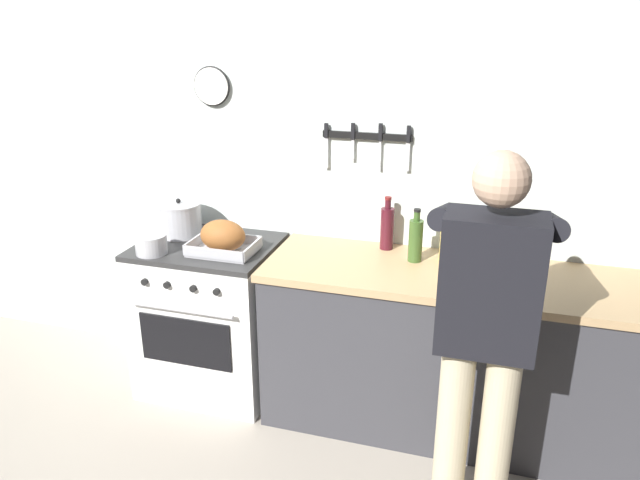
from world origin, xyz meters
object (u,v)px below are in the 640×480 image
roasting_pan (223,238)px  bottle_wine_red (387,227)px  bottle_dish_soap (478,239)px  bottle_olive_oil (416,239)px  stock_pot (180,219)px  person_cook (486,325)px  cutting_board (480,275)px  saucepan (151,244)px  stove (211,316)px  bottle_cooking_oil (447,240)px

roasting_pan → bottle_wine_red: bearing=20.5°
bottle_dish_soap → bottle_olive_oil: bearing=-154.6°
stock_pot → bottle_dish_soap: size_ratio=1.02×
bottle_olive_oil → person_cook: bearing=-61.5°
cutting_board → saucepan: bearing=-173.9°
bottle_wine_red → cutting_board: bearing=-26.1°
stove → bottle_olive_oil: (1.15, 0.10, 0.57)m
roasting_pan → saucepan: roasting_pan is taller
bottle_wine_red → bottle_dish_soap: size_ratio=1.18×
bottle_wine_red → roasting_pan: bearing=-159.5°
stock_pot → saucepan: (-0.00, -0.31, -0.04)m
cutting_board → bottle_wine_red: size_ratio=1.22×
person_cook → bottle_dish_soap: bearing=19.0°
saucepan → bottle_dish_soap: bottle_dish_soap is taller
stock_pot → roasting_pan: bearing=-27.5°
saucepan → cutting_board: (1.71, 0.18, -0.04)m
roasting_pan → stove: bearing=150.2°
person_cook → cutting_board: 0.60m
person_cook → bottle_cooking_oil: (-0.23, 0.76, 0.06)m
stock_pot → saucepan: bearing=-90.5°
cutting_board → bottle_dish_soap: bearing=97.4°
saucepan → stove: bearing=43.6°
saucepan → bottle_wine_red: size_ratio=0.57×
stock_pot → bottle_dish_soap: bottle_dish_soap is taller
cutting_board → bottle_cooking_oil: (-0.19, 0.17, 0.10)m
bottle_cooking_oil → person_cook: bearing=-73.0°
stove → bottle_cooking_oil: size_ratio=3.36×
cutting_board → bottle_dish_soap: bottle_dish_soap is taller
cutting_board → bottle_cooking_oil: size_ratio=1.34×
cutting_board → bottle_olive_oil: size_ratio=1.27×
person_cook → roasting_pan: bearing=82.6°
saucepan → bottle_wine_red: 1.27m
stock_pot → bottle_dish_soap: bearing=4.6°
stove → bottle_cooking_oil: (1.30, 0.15, 0.56)m
person_cook → cutting_board: size_ratio=4.61×
stove → person_cook: bearing=-21.9°
saucepan → bottle_olive_oil: bottle_olive_oil is taller
person_cook → bottle_cooking_oil: bearing=30.6°
person_cook → bottle_dish_soap: (-0.08, 0.86, 0.05)m
roasting_pan → bottle_dish_soap: bottle_dish_soap is taller
cutting_board → stock_pot: bearing=175.7°
cutting_board → bottle_olive_oil: bottle_olive_oil is taller
saucepan → cutting_board: bearing=6.1°
bottle_wine_red → person_cook: bearing=-56.4°
person_cook → saucepan: bearing=90.4°
stock_pot → bottle_wine_red: size_ratio=0.87×
cutting_board → bottle_wine_red: bottle_wine_red is taller
roasting_pan → bottle_dish_soap: 1.35m
bottle_cooking_oil → bottle_dish_soap: (0.15, 0.09, -0.01)m
saucepan → cutting_board: saucepan is taller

